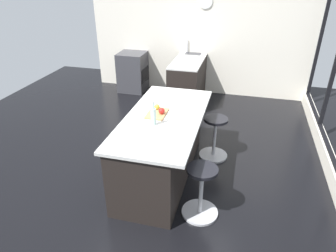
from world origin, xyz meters
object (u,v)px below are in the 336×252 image
Objects in this scene: apple_yellow at (157,107)px; oven_range at (133,72)px; stool_by_window at (214,139)px; cutting_board at (157,113)px; water_bottle at (154,116)px; kitchen_island at (161,146)px; stool_middle at (201,193)px; apple_red at (162,111)px.

oven_range is at bearing -153.36° from apple_yellow.
stool_by_window is (2.40, 2.21, -0.13)m from oven_range.
apple_yellow reaches higher than cutting_board.
water_bottle is at bearing -36.57° from stool_by_window.
apple_yellow is 0.42m from water_bottle.
water_bottle is at bearing -3.21° from kitchen_island.
stool_by_window is at bearing 134.33° from kitchen_island.
stool_by_window is 1.30m from stool_middle.
stool_by_window is 1.85× the size of cutting_board.
water_bottle reaches higher than kitchen_island.
cutting_board is 0.09m from apple_red.
kitchen_island is 0.54m from apple_yellow.
stool_by_window is at bearing 180.00° from stool_middle.
kitchen_island reaches higher than stool_middle.
cutting_board is (0.62, -0.73, 0.63)m from stool_by_window.
apple_yellow is (-0.12, -0.10, -0.01)m from apple_red.
water_bottle is (3.31, 1.53, 0.61)m from oven_range.
cutting_board reaches higher than oven_range.
cutting_board is 0.32m from water_bottle.
water_bottle is at bearing -119.37° from stool_middle.
stool_by_window is 1.13m from apple_yellow.
kitchen_island is at bearing 33.02° from apple_yellow.
kitchen_island is 28.98× the size of apple_yellow.
kitchen_island is 0.64m from water_bottle.
kitchen_island is 3.09× the size of stool_by_window.
kitchen_island is 0.94m from stool_by_window.
apple_red reaches higher than stool_by_window.
cutting_board is (-0.68, -0.73, 0.63)m from stool_middle.
water_bottle is (0.29, -0.02, 0.06)m from apple_red.
oven_range is at bearing -153.04° from kitchen_island.
water_bottle reaches higher than stool_middle.
stool_by_window is at bearing 143.43° from water_bottle.
oven_range is 3.45m from apple_red.
stool_by_window is 1.14m from cutting_board.
apple_yellow reaches higher than kitchen_island.
apple_red reaches higher than oven_range.
kitchen_island is 3.09× the size of stool_middle.
cutting_board is at bearing -171.15° from water_bottle.
apple_red is at bearing -135.44° from stool_middle.
stool_by_window is at bearing 133.80° from apple_red.
apple_red reaches higher than apple_yellow.
stool_middle is 1.18m from cutting_board.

